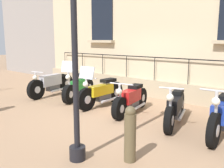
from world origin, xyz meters
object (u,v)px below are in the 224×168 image
Objects in this scene: motorcycle_green at (79,88)px; lamppost at (75,40)px; motorcycle_yellow at (101,92)px; motorcycle_silver at (52,84)px; motorcycle_red at (131,99)px; bollard at (130,134)px; motorcycle_black at (175,108)px; motorcycle_blue at (222,116)px.

motorcycle_green is 0.49× the size of lamppost.
motorcycle_green is at bearing -96.56° from motorcycle_yellow.
motorcycle_green is 4.76m from lamppost.
motorcycle_silver is 1.10× the size of motorcycle_red.
motorcycle_silver is 1.14× the size of motorcycle_green.
motorcycle_yellow reaches higher than motorcycle_red.
lamppost is at bearing -52.14° from bollard.
motorcycle_red is 0.50× the size of lamppost.
motorcycle_red is 2.07× the size of bollard.
motorcycle_yellow reaches higher than motorcycle_black.
motorcycle_blue is (0.22, 4.87, 0.03)m from motorcycle_green.
bollard is at bearing 51.39° from motorcycle_yellow.
motorcycle_blue is (0.11, 2.51, 0.05)m from motorcycle_red.
motorcycle_silver is 1.06× the size of motorcycle_black.
motorcycle_red is at bearing -160.89° from lamppost.
bollard is (2.41, 4.06, 0.07)m from motorcycle_green.
lamppost is (2.83, 2.13, 1.60)m from motorcycle_yellow.
lamppost reaches higher than motorcycle_red.
bollard is at bearing 127.86° from lamppost.
bollard is (-0.56, 0.72, -1.55)m from lamppost.
motorcycle_blue is at bearing 159.70° from bollard.
motorcycle_blue is 3.52m from lamppost.
motorcycle_red is at bearing -92.43° from motorcycle_blue.
bollard is at bearing 59.33° from motorcycle_green.
motorcycle_black is (-0.14, 4.96, -0.03)m from motorcycle_silver.
motorcycle_silver is 1.08× the size of motorcycle_blue.
motorcycle_yellow is at bearing 92.46° from motorcycle_silver.
bollard is at bearing 36.61° from motorcycle_red.
motorcycle_black is (0.11, 3.72, -0.02)m from motorcycle_green.
motorcycle_blue reaches higher than motorcycle_red.
motorcycle_silver is 2.29× the size of bollard.
lamppost is (2.86, -0.38, 1.64)m from motorcycle_black.
motorcycle_green is at bearing -92.63° from motorcycle_blue.
motorcycle_green is 0.93× the size of motorcycle_black.
lamppost is at bearing 59.32° from motorcycle_silver.
motorcycle_blue reaches higher than motorcycle_black.
motorcycle_yellow is at bearing -88.84° from motorcycle_red.
motorcycle_black is at bearing 90.37° from motorcycle_red.
bollard is at bearing -20.30° from motorcycle_blue.
motorcycle_silver is 6.11m from motorcycle_blue.
motorcycle_green is at bearing -120.67° from bollard.
motorcycle_silver reaches higher than motorcycle_red.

